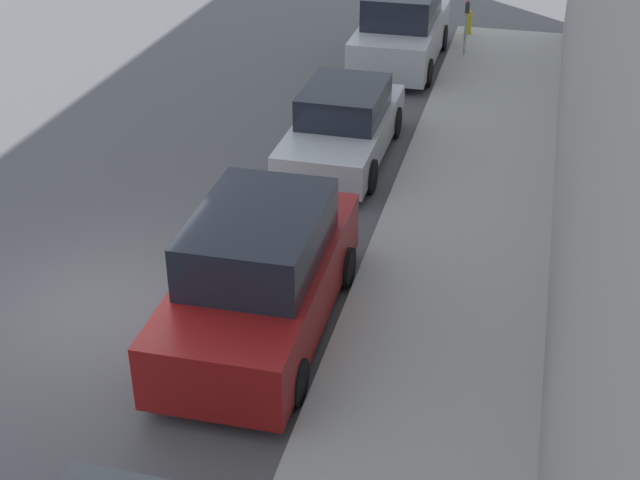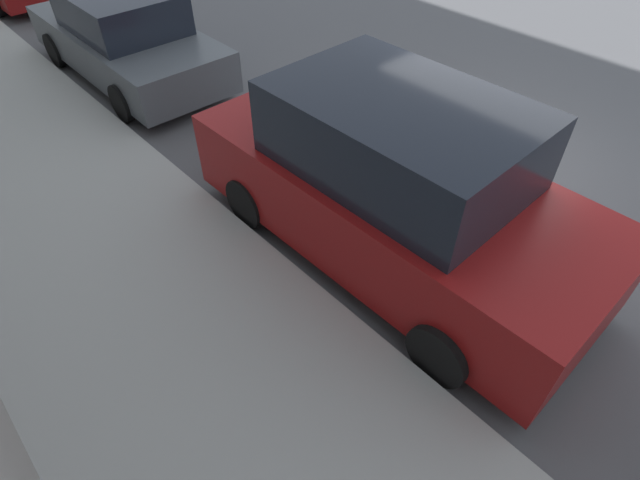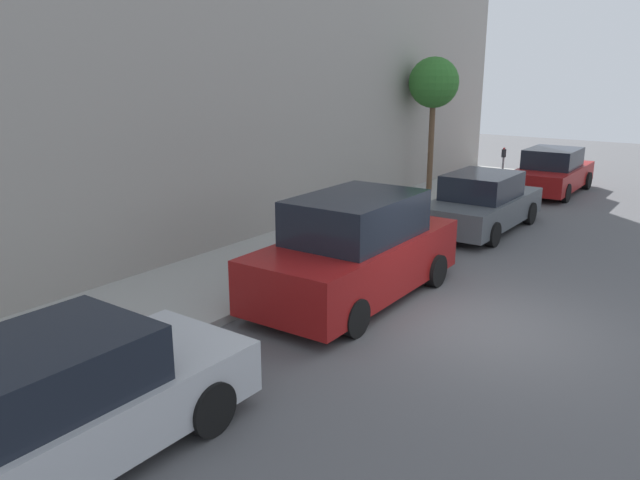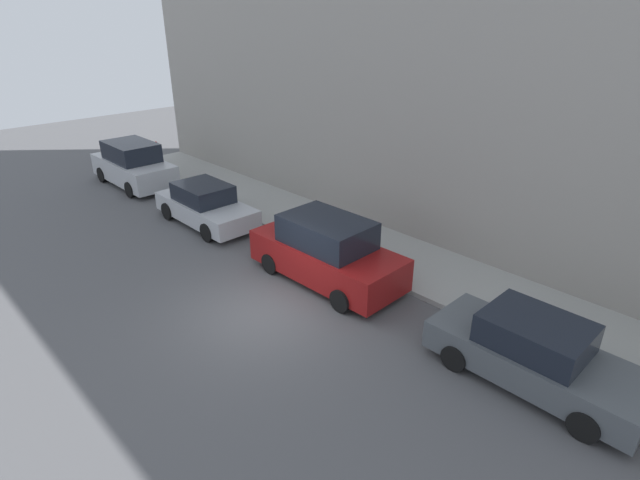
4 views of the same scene
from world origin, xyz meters
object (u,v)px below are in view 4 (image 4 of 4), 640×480
parked_sedan_second (535,354)px  parked_sedan_fourth (205,205)px  parking_meter_far (158,153)px  fire_hydrant (139,157)px  parked_suv_third (327,252)px  parked_suv_fifth (133,165)px

parked_sedan_second → parked_sedan_fourth: same height
parked_sedan_second → parking_meter_far: bearing=85.6°
parking_meter_far → fire_hydrant: bearing=93.0°
parked_suv_third → parked_suv_fifth: (-0.06, 12.49, -0.00)m
parked_sedan_second → parked_suv_third: (-0.04, 6.28, 0.21)m
fire_hydrant → parking_meter_far: bearing=-87.0°
parked_sedan_fourth → parking_meter_far: (1.75, 7.01, 0.32)m
parked_sedan_second → parked_sedan_fourth: (-0.25, 12.53, -0.00)m
parked_suv_third → parked_suv_fifth: same height
parked_suv_fifth → parking_meter_far: parked_suv_fifth is taller
parked_suv_third → parked_sedan_fourth: parked_suv_third is taller
fire_hydrant → parked_suv_fifth: bearing=-119.2°
parked_suv_third → parked_suv_fifth: 12.49m
parking_meter_far → parked_sedan_fourth: bearing=-104.0°
parked_sedan_second → fire_hydrant: (1.40, 21.48, -0.23)m
parked_suv_fifth → parking_meter_far: size_ratio=3.29×
parked_sedan_second → parking_meter_far: 19.61m
parked_sedan_fourth → parked_suv_fifth: size_ratio=0.94×
parked_suv_fifth → fire_hydrant: 3.13m
parked_suv_third → parked_suv_fifth: size_ratio=1.01×
fire_hydrant → parked_sedan_second: bearing=-93.7°
parked_suv_fifth → fire_hydrant: bearing=60.8°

